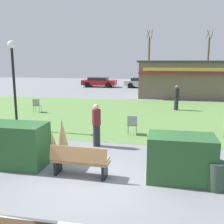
{
  "coord_description": "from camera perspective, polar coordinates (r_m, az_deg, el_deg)",
  "views": [
    {
      "loc": [
        1.97,
        -6.9,
        3.38
      ],
      "look_at": [
        -0.14,
        4.04,
        1.2
      ],
      "focal_mm": 43.26,
      "sensor_mm": 36.0,
      "label": 1
    }
  ],
  "objects": [
    {
      "name": "hedge_left",
      "position": [
        9.24,
        -19.99,
        -6.52
      ],
      "size": [
        2.07,
        1.1,
        1.39
      ],
      "primitive_type": "cube",
      "color": "#28562B",
      "rests_on": "ground_plane"
    },
    {
      "name": "person_standing",
      "position": [
        10.58,
        -3.3,
        -2.72
      ],
      "size": [
        0.34,
        0.34,
        1.69
      ],
      "rotation": [
        0.0,
        0.0,
        5.55
      ],
      "color": "#23232D",
      "rests_on": "ground_plane"
    },
    {
      "name": "ground_plane",
      "position": [
        7.93,
        -4.69,
        -14.18
      ],
      "size": [
        80.0,
        80.0,
        0.0
      ],
      "primitive_type": "plane",
      "color": "slate"
    },
    {
      "name": "food_kiosk",
      "position": [
        25.64,
        14.31,
        6.86
      ],
      "size": [
        7.6,
        5.07,
        3.28
      ],
      "color": "#6B5B4C",
      "rests_on": "ground_plane"
    },
    {
      "name": "trash_bin",
      "position": [
        7.77,
        21.07,
        -12.45
      ],
      "size": [
        0.52,
        0.52,
        0.76
      ],
      "primitive_type": "cylinder",
      "color": "#2D4233",
      "rests_on": "ground_plane"
    },
    {
      "name": "park_bench",
      "position": [
        8.01,
        -6.83,
        -10.24
      ],
      "size": [
        1.72,
        0.61,
        0.95
      ],
      "color": "#9E7547",
      "rests_on": "ground_plane"
    },
    {
      "name": "parked_car_east_slot",
      "position": [
        32.86,
        15.95,
        5.88
      ],
      "size": [
        4.32,
        2.28,
        1.2
      ],
      "color": "black",
      "rests_on": "ground_plane"
    },
    {
      "name": "hedge_right",
      "position": [
        7.94,
        14.35,
        -9.4
      ],
      "size": [
        1.85,
        1.1,
        1.3
      ],
      "primitive_type": "cube",
      "color": "#28562B",
      "rests_on": "ground_plane"
    },
    {
      "name": "parked_car_west_slot",
      "position": [
        33.69,
        -2.77,
        6.4
      ],
      "size": [
        4.21,
        2.08,
        1.2
      ],
      "color": "maroon",
      "rests_on": "ground_plane"
    },
    {
      "name": "cafe_chair_center",
      "position": [
        18.05,
        -15.62,
        1.57
      ],
      "size": [
        0.49,
        0.49,
        0.89
      ],
      "color": "gray",
      "rests_on": "ground_plane"
    },
    {
      "name": "tree_right_bg",
      "position": [
        39.39,
        7.79,
        10.93
      ],
      "size": [
        0.91,
        0.96,
        7.44
      ],
      "color": "brown",
      "rests_on": "ground_plane"
    },
    {
      "name": "person_strolling",
      "position": [
        18.67,
        13.48,
        3.01
      ],
      "size": [
        0.34,
        0.34,
        1.69
      ],
      "rotation": [
        0.0,
        0.0,
        1.96
      ],
      "color": "#23232D",
      "rests_on": "ground_plane"
    },
    {
      "name": "parked_car_center_slot",
      "position": [
        32.84,
        6.43,
        6.23
      ],
      "size": [
        4.36,
        2.37,
        1.2
      ],
      "color": "#B7BABF",
      "rests_on": "ground_plane"
    },
    {
      "name": "ornamental_grass_behind_left",
      "position": [
        10.05,
        -13.34,
        -5.36
      ],
      "size": [
        0.76,
        0.76,
        1.18
      ],
      "primitive_type": "cone",
      "color": "tan",
      "rests_on": "ground_plane"
    },
    {
      "name": "lamppost_mid",
      "position": [
        13.66,
        -20.1,
        7.4
      ],
      "size": [
        0.36,
        0.36,
        4.24
      ],
      "color": "black",
      "rests_on": "ground_plane"
    },
    {
      "name": "tree_left_bg",
      "position": [
        40.29,
        19.61,
        10.32
      ],
      "size": [
        0.91,
        0.96,
        7.32
      ],
      "color": "brown",
      "rests_on": "ground_plane"
    },
    {
      "name": "cafe_chair_west",
      "position": [
        12.25,
        4.31,
        -2.42
      ],
      "size": [
        0.48,
        0.48,
        0.89
      ],
      "color": "gray",
      "rests_on": "ground_plane"
    },
    {
      "name": "lawn_patch",
      "position": [
        16.9,
        4.0,
        -0.47
      ],
      "size": [
        36.0,
        12.0,
        0.01
      ],
      "primitive_type": "cube",
      "color": "#5B8442",
      "rests_on": "ground_plane"
    },
    {
      "name": "ornamental_grass_behind_right",
      "position": [
        9.68,
        -10.52,
        -5.28
      ],
      "size": [
        0.57,
        0.57,
        1.37
      ],
      "primitive_type": "cone",
      "color": "tan",
      "rests_on": "ground_plane"
    }
  ]
}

